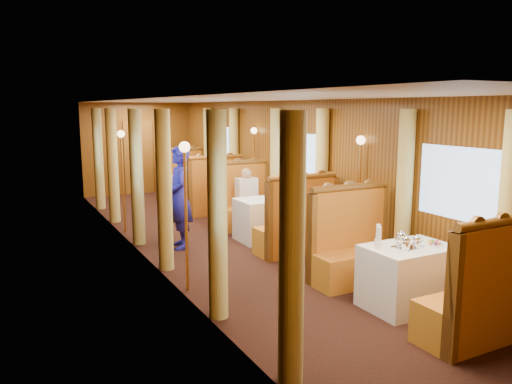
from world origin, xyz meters
TOP-DOWN VIEW (x-y plane):
  - floor at (0.00, 0.00)m, footprint 3.00×12.00m
  - ceiling at (0.00, 0.00)m, footprint 3.00×12.00m
  - wall_far at (0.00, 6.00)m, footprint 3.00×0.01m
  - wall_left at (-1.50, 0.00)m, footprint 0.01×12.00m
  - wall_right at (1.50, 0.00)m, footprint 0.01×12.00m
  - doorway_far at (0.00, 5.97)m, footprint 0.80×0.04m
  - table_near at (0.75, -3.50)m, footprint 1.05×0.72m
  - banquette_near_fwd at (0.75, -4.51)m, footprint 1.30×0.55m
  - banquette_near_aft at (0.75, -2.49)m, footprint 1.30×0.55m
  - table_mid at (0.75, 0.00)m, footprint 1.05×0.72m
  - banquette_mid_fwd at (0.75, -1.01)m, footprint 1.30×0.55m
  - banquette_mid_aft at (0.75, 1.01)m, footprint 1.30×0.55m
  - table_far at (0.75, 3.50)m, footprint 1.05×0.72m
  - banquette_far_fwd at (0.75, 2.49)m, footprint 1.30×0.55m
  - banquette_far_aft at (0.75, 4.51)m, footprint 1.30×0.55m
  - tea_tray at (0.69, -3.52)m, footprint 0.40×0.34m
  - teapot_left at (0.56, -3.62)m, footprint 0.20×0.17m
  - teapot_right at (0.74, -3.60)m, footprint 0.18×0.15m
  - teapot_back at (0.63, -3.46)m, footprint 0.18×0.14m
  - fruit_plate at (1.04, -3.60)m, footprint 0.21×0.21m
  - cup_inboard at (0.34, -3.41)m, footprint 0.08×0.08m
  - cup_outboard at (0.41, -3.32)m, footprint 0.08×0.08m
  - rose_vase_mid at (0.74, 0.01)m, footprint 0.06×0.06m
  - rose_vase_far at (0.72, 3.53)m, footprint 0.06×0.06m
  - window_left_near at (-1.49, -3.50)m, footprint 0.01×1.20m
  - curtain_left_near_a at (-1.38, -4.28)m, footprint 0.22×0.22m
  - curtain_left_near_b at (-1.38, -2.72)m, footprint 0.22×0.22m
  - window_right_near at (1.49, -3.50)m, footprint 0.01×1.20m
  - curtain_right_near_a at (1.38, -4.28)m, footprint 0.22×0.22m
  - curtain_right_near_b at (1.38, -2.72)m, footprint 0.22×0.22m
  - window_left_mid at (-1.49, 0.00)m, footprint 0.01×1.20m
  - curtain_left_mid_a at (-1.38, -0.78)m, footprint 0.22×0.22m
  - curtain_left_mid_b at (-1.38, 0.78)m, footprint 0.22×0.22m
  - window_right_mid at (1.49, 0.00)m, footprint 0.01×1.20m
  - curtain_right_mid_a at (1.38, -0.78)m, footprint 0.22×0.22m
  - curtain_right_mid_b at (1.38, 0.78)m, footprint 0.22×0.22m
  - window_left_far at (-1.49, 3.50)m, footprint 0.01×1.20m
  - curtain_left_far_a at (-1.38, 2.72)m, footprint 0.22×0.22m
  - curtain_left_far_b at (-1.38, 4.28)m, footprint 0.22×0.22m
  - window_right_far at (1.49, 3.50)m, footprint 0.01×1.20m
  - curtain_right_far_a at (1.38, 2.72)m, footprint 0.22×0.22m
  - curtain_right_far_b at (1.38, 4.28)m, footprint 0.22×0.22m
  - sconce_left_fore at (-1.40, -1.75)m, footprint 0.14×0.14m
  - sconce_right_fore at (1.40, -1.75)m, footprint 0.14×0.14m
  - sconce_left_aft at (-1.40, 1.75)m, footprint 0.14×0.14m
  - sconce_right_aft at (1.40, 1.75)m, footprint 0.14×0.14m
  - steward at (-0.81, 0.22)m, footprint 0.53×0.70m
  - passenger at (0.75, 0.79)m, footprint 0.40×0.44m

SIDE VIEW (x-z plane):
  - floor at x=0.00m, z-range -0.01..0.01m
  - table_near at x=0.75m, z-range 0.00..0.75m
  - table_mid at x=0.75m, z-range 0.00..0.75m
  - table_far at x=0.75m, z-range 0.00..0.75m
  - banquette_near_fwd at x=0.75m, z-range -0.25..1.09m
  - banquette_near_aft at x=0.75m, z-range -0.25..1.09m
  - banquette_mid_fwd at x=0.75m, z-range -0.25..1.09m
  - banquette_mid_aft at x=0.75m, z-range -0.25..1.09m
  - banquette_far_fwd at x=0.75m, z-range -0.25..1.09m
  - banquette_far_aft at x=0.75m, z-range -0.25..1.09m
  - passenger at x=0.75m, z-range 0.36..1.12m
  - tea_tray at x=0.69m, z-range 0.75..0.76m
  - fruit_plate at x=1.04m, z-range 0.74..0.80m
  - teapot_right at x=0.74m, z-range 0.75..0.87m
  - teapot_left at x=0.56m, z-range 0.75..0.89m
  - teapot_back at x=0.63m, z-range 0.75..0.89m
  - cup_inboard at x=0.34m, z-range 0.72..0.99m
  - cup_outboard at x=0.41m, z-range 0.72..0.99m
  - steward at x=-0.81m, z-range 0.00..1.74m
  - rose_vase_mid at x=0.74m, z-range 0.75..1.11m
  - rose_vase_far at x=0.72m, z-range 0.75..1.11m
  - doorway_far at x=0.00m, z-range 0.00..2.00m
  - curtain_left_near_a at x=-1.38m, z-range 0.00..2.35m
  - curtain_left_near_b at x=-1.38m, z-range 0.00..2.35m
  - curtain_right_near_a at x=1.38m, z-range 0.00..2.35m
  - curtain_right_near_b at x=1.38m, z-range 0.00..2.35m
  - curtain_left_mid_a at x=-1.38m, z-range 0.00..2.35m
  - curtain_left_mid_b at x=-1.38m, z-range 0.00..2.35m
  - curtain_right_mid_a at x=1.38m, z-range 0.00..2.35m
  - curtain_right_mid_b at x=1.38m, z-range 0.00..2.35m
  - curtain_left_far_a at x=-1.38m, z-range 0.00..2.35m
  - curtain_left_far_b at x=-1.38m, z-range 0.00..2.35m
  - curtain_right_far_a at x=1.38m, z-range 0.00..2.35m
  - curtain_right_far_b at x=1.38m, z-range 0.00..2.35m
  - wall_far at x=0.00m, z-range 0.00..2.50m
  - wall_left at x=-1.50m, z-range 0.00..2.50m
  - wall_right at x=1.50m, z-range 0.00..2.50m
  - sconce_left_fore at x=-1.40m, z-range 0.41..2.36m
  - sconce_right_fore at x=1.40m, z-range 0.41..2.36m
  - sconce_left_aft at x=-1.40m, z-range 0.41..2.36m
  - sconce_right_aft at x=1.40m, z-range 0.41..2.36m
  - window_left_near at x=-1.49m, z-range 1.00..1.90m
  - window_right_near at x=1.49m, z-range 1.00..1.90m
  - window_left_mid at x=-1.49m, z-range 1.00..1.90m
  - window_right_mid at x=1.49m, z-range 1.00..1.90m
  - window_left_far at x=-1.49m, z-range 1.00..1.90m
  - window_right_far at x=1.49m, z-range 1.00..1.90m
  - ceiling at x=0.00m, z-range 2.49..2.51m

